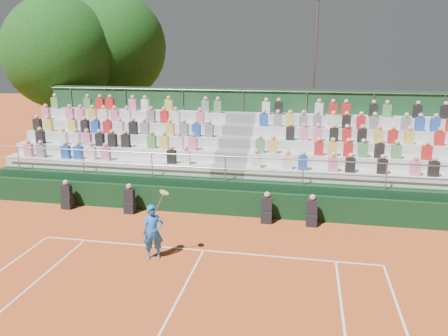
% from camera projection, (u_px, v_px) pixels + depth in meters
% --- Properties ---
extents(ground, '(90.00, 90.00, 0.00)m').
position_uv_depth(ground, '(204.00, 251.00, 13.93)').
color(ground, '#C55120').
rests_on(ground, ground).
extents(courtside_wall, '(20.00, 0.15, 1.00)m').
position_uv_depth(courtside_wall, '(223.00, 202.00, 16.83)').
color(courtside_wall, black).
rests_on(courtside_wall, ground).
extents(line_officials, '(10.07, 0.40, 1.19)m').
position_uv_depth(line_officials, '(190.00, 205.00, 16.63)').
color(line_officials, black).
rests_on(line_officials, ground).
extents(grandstand, '(20.00, 5.20, 4.40)m').
position_uv_depth(grandstand, '(236.00, 166.00, 19.75)').
color(grandstand, black).
rests_on(grandstand, ground).
extents(tennis_player, '(0.90, 0.61, 2.22)m').
position_uv_depth(tennis_player, '(153.00, 232.00, 13.21)').
color(tennis_player, blue).
rests_on(tennis_player, ground).
extents(tree_west, '(6.34, 6.34, 9.17)m').
position_uv_depth(tree_west, '(60.00, 53.00, 24.79)').
color(tree_west, '#322112').
rests_on(tree_west, ground).
extents(tree_east, '(6.66, 6.66, 9.69)m').
position_uv_depth(tree_east, '(112.00, 47.00, 26.91)').
color(tree_east, '#322112').
rests_on(tree_east, ground).
extents(floodlight_mast, '(0.60, 0.25, 9.26)m').
position_uv_depth(floodlight_mast, '(315.00, 65.00, 25.02)').
color(floodlight_mast, gray).
rests_on(floodlight_mast, ground).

